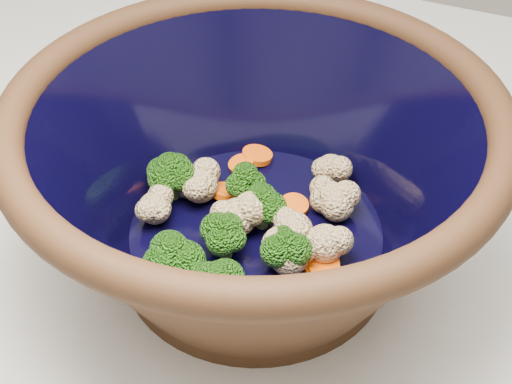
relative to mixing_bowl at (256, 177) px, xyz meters
The scene contains 2 objects.
mixing_bowl is the anchor object (origin of this frame).
vegetable_pile 0.04m from the mixing_bowl, 97.68° to the right, with size 0.19×0.22×0.05m.
Camera 1 is at (0.24, -0.37, 1.37)m, focal length 50.00 mm.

